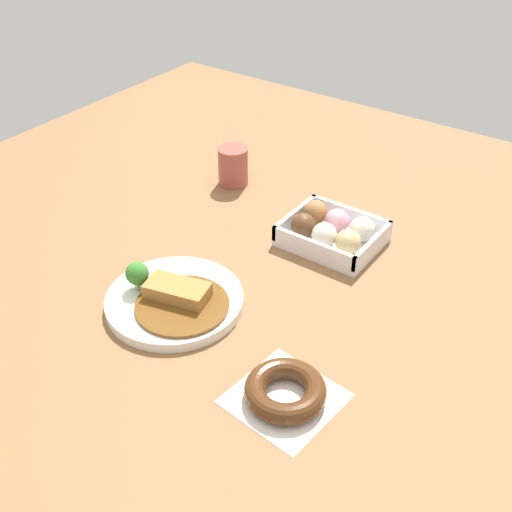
{
  "coord_description": "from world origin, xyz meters",
  "views": [
    {
      "loc": [
        0.56,
        -0.74,
        0.69
      ],
      "look_at": [
        0.03,
        0.0,
        0.03
      ],
      "focal_mm": 44.41,
      "sensor_mm": 36.0,
      "label": 1
    }
  ],
  "objects_px": {
    "donut_box": "(332,231)",
    "chocolate_ring_donut": "(285,391)",
    "curry_plate": "(174,299)",
    "coffee_mug": "(233,166)"
  },
  "relations": [
    {
      "from": "donut_box",
      "to": "chocolate_ring_donut",
      "type": "xyz_separation_m",
      "value": [
        0.14,
        -0.38,
        -0.01
      ]
    },
    {
      "from": "curry_plate",
      "to": "donut_box",
      "type": "distance_m",
      "value": 0.34
    },
    {
      "from": "chocolate_ring_donut",
      "to": "coffee_mug",
      "type": "bearing_deg",
      "value": 133.65
    },
    {
      "from": "curry_plate",
      "to": "coffee_mug",
      "type": "distance_m",
      "value": 0.43
    },
    {
      "from": "curry_plate",
      "to": "chocolate_ring_donut",
      "type": "xyz_separation_m",
      "value": [
        0.26,
        -0.06,
        0.0
      ]
    },
    {
      "from": "chocolate_ring_donut",
      "to": "coffee_mug",
      "type": "relative_size",
      "value": 1.84
    },
    {
      "from": "donut_box",
      "to": "chocolate_ring_donut",
      "type": "height_order",
      "value": "donut_box"
    },
    {
      "from": "curry_plate",
      "to": "donut_box",
      "type": "height_order",
      "value": "curry_plate"
    },
    {
      "from": "donut_box",
      "to": "coffee_mug",
      "type": "xyz_separation_m",
      "value": [
        -0.29,
        0.08,
        0.02
      ]
    },
    {
      "from": "curry_plate",
      "to": "chocolate_ring_donut",
      "type": "bearing_deg",
      "value": -13.54
    }
  ]
}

